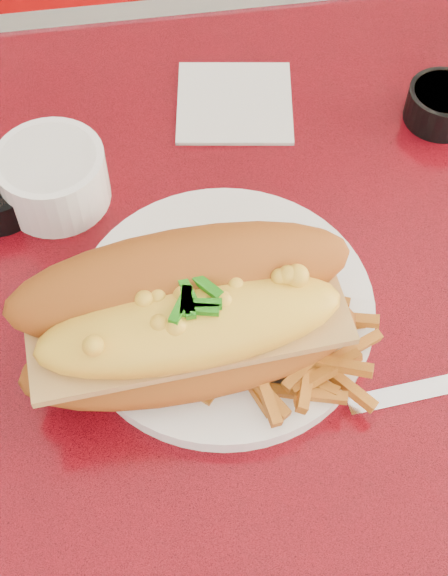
{
  "coord_description": "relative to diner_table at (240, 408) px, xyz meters",
  "views": [
    {
      "loc": [
        -0.07,
        -0.33,
        1.32
      ],
      "look_at": [
        -0.01,
        0.01,
        0.81
      ],
      "focal_mm": 50.0,
      "sensor_mm": 36.0,
      "label": 1
    }
  ],
  "objects": [
    {
      "name": "ground",
      "position": [
        0.0,
        0.0,
        -0.61
      ],
      "size": [
        8.0,
        8.0,
        0.0
      ],
      "primitive_type": "plane",
      "color": "beige",
      "rests_on": "ground"
    },
    {
      "name": "diner_table",
      "position": [
        0.0,
        0.0,
        0.0
      ],
      "size": [
        1.23,
        0.83,
        0.77
      ],
      "color": "red",
      "rests_on": "ground"
    },
    {
      "name": "booth_bench_far",
      "position": [
        0.0,
        0.81,
        -0.32
      ],
      "size": [
        1.2,
        0.51,
        0.9
      ],
      "color": "#9F0A0A",
      "rests_on": "ground"
    },
    {
      "name": "dinner_plate",
      "position": [
        -0.01,
        0.01,
        0.17
      ],
      "size": [
        0.3,
        0.3,
        0.02
      ],
      "rotation": [
        0.0,
        0.0,
        -0.29
      ],
      "color": "white",
      "rests_on": "diner_table"
    },
    {
      "name": "mac_hoagie",
      "position": [
        -0.05,
        -0.03,
        0.23
      ],
      "size": [
        0.26,
        0.14,
        0.11
      ],
      "rotation": [
        0.0,
        0.0,
        0.07
      ],
      "color": "#A7561B",
      "rests_on": "dinner_plate"
    },
    {
      "name": "fries_pile",
      "position": [
        0.02,
        -0.04,
        0.19
      ],
      "size": [
        0.12,
        0.11,
        0.03
      ],
      "primitive_type": null,
      "rotation": [
        0.0,
        0.0,
        -0.1
      ],
      "color": "orange",
      "rests_on": "dinner_plate"
    },
    {
      "name": "fork",
      "position": [
        0.04,
        0.03,
        0.18
      ],
      "size": [
        0.06,
        0.13,
        0.0
      ],
      "rotation": [
        0.0,
        0.0,
        1.93
      ],
      "color": "silver",
      "rests_on": "dinner_plate"
    },
    {
      "name": "gravy_ramekin",
      "position": [
        -0.14,
        0.15,
        0.19
      ],
      "size": [
        0.12,
        0.12,
        0.05
      ],
      "rotation": [
        0.0,
        0.0,
        -0.31
      ],
      "color": "white",
      "rests_on": "diner_table"
    },
    {
      "name": "sauce_cup_right",
      "position": [
        0.22,
        0.2,
        0.18
      ],
      "size": [
        0.08,
        0.08,
        0.03
      ],
      "rotation": [
        0.0,
        0.0,
        -0.15
      ],
      "color": "black",
      "rests_on": "diner_table"
    },
    {
      "name": "paper_napkin",
      "position": [
        0.03,
        0.25,
        0.16
      ],
      "size": [
        0.13,
        0.13,
        0.0
      ],
      "primitive_type": "cube",
      "rotation": [
        0.0,
        0.0,
        -0.15
      ],
      "color": "white",
      "rests_on": "diner_table"
    }
  ]
}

